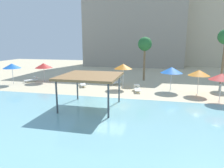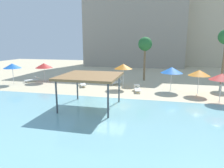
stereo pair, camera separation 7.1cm
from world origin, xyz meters
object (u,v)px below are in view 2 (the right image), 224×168
(beach_umbrella_red_3, at_px, (44,66))
(palm_tree_0, at_px, (145,45))
(shade_pavilion, at_px, (90,77))
(beach_umbrella_blue_2, at_px, (12,66))
(beach_umbrella_orange_0, at_px, (123,66))
(beach_umbrella_blue_4, at_px, (172,70))
(beach_umbrella_orange_1, at_px, (199,73))
(lounge_chair_0, at_px, (32,79))
(lounge_chair_1, at_px, (116,82))
(lounge_chair_3, at_px, (83,83))
(beach_umbrella_red_5, at_px, (222,77))
(lounge_chair_4, at_px, (137,88))

(beach_umbrella_red_3, bearing_deg, palm_tree_0, 17.26)
(shade_pavilion, xyz_separation_m, beach_umbrella_blue_2, (-12.87, 6.85, -0.23))
(beach_umbrella_orange_0, bearing_deg, palm_tree_0, 68.43)
(beach_umbrella_blue_4, bearing_deg, palm_tree_0, 121.72)
(beach_umbrella_orange_0, relative_size, beach_umbrella_red_3, 1.11)
(beach_umbrella_orange_0, distance_m, beach_umbrella_orange_1, 8.21)
(lounge_chair_0, bearing_deg, lounge_chair_1, 127.36)
(palm_tree_0, bearing_deg, shade_pavilion, -104.44)
(beach_umbrella_orange_0, distance_m, beach_umbrella_blue_2, 14.24)
(beach_umbrella_blue_4, bearing_deg, beach_umbrella_orange_1, -20.37)
(beach_umbrella_orange_0, xyz_separation_m, beach_umbrella_blue_2, (-14.20, -1.10, -0.19))
(beach_umbrella_red_3, xyz_separation_m, beach_umbrella_blue_4, (16.53, -1.37, 0.08))
(lounge_chair_1, relative_size, lounge_chair_3, 0.98)
(beach_umbrella_orange_0, xyz_separation_m, lounge_chair_0, (-12.78, 0.84, -2.22))
(beach_umbrella_blue_2, relative_size, lounge_chair_3, 1.35)
(beach_umbrella_blue_4, xyz_separation_m, beach_umbrella_red_5, (4.18, -3.34, -0.03))
(beach_umbrella_red_5, distance_m, lounge_chair_3, 15.16)
(beach_umbrella_orange_1, relative_size, lounge_chair_3, 1.30)
(palm_tree_0, bearing_deg, beach_umbrella_red_3, -162.74)
(beach_umbrella_blue_4, xyz_separation_m, lounge_chair_3, (-10.47, 0.04, -1.99))
(beach_umbrella_blue_2, relative_size, palm_tree_0, 0.44)
(beach_umbrella_blue_2, bearing_deg, beach_umbrella_orange_1, -0.27)
(beach_umbrella_red_5, height_order, lounge_chair_1, beach_umbrella_red_5)
(shade_pavilion, height_order, lounge_chair_1, shade_pavilion)
(beach_umbrella_blue_4, xyz_separation_m, lounge_chair_1, (-6.70, 1.88, -1.99))
(beach_umbrella_red_3, relative_size, lounge_chair_0, 1.34)
(beach_umbrella_red_3, bearing_deg, lounge_chair_1, 2.95)
(beach_umbrella_blue_2, height_order, beach_umbrella_red_5, beach_umbrella_blue_2)
(lounge_chair_0, height_order, lounge_chair_1, same)
(shade_pavilion, bearing_deg, lounge_chair_4, 64.34)
(beach_umbrella_red_3, height_order, beach_umbrella_blue_4, beach_umbrella_blue_4)
(lounge_chair_4, bearing_deg, beach_umbrella_orange_0, -138.43)
(beach_umbrella_orange_1, relative_size, beach_umbrella_blue_4, 0.97)
(beach_umbrella_red_5, height_order, lounge_chair_0, beach_umbrella_red_5)
(lounge_chair_1, relative_size, palm_tree_0, 0.32)
(lounge_chair_3, relative_size, lounge_chair_4, 1.00)
(beach_umbrella_blue_2, distance_m, lounge_chair_3, 9.44)
(beach_umbrella_blue_2, height_order, lounge_chair_4, beach_umbrella_blue_2)
(beach_umbrella_red_5, height_order, palm_tree_0, palm_tree_0)
(beach_umbrella_red_3, height_order, lounge_chair_3, beach_umbrella_red_3)
(lounge_chair_1, bearing_deg, beach_umbrella_blue_4, 105.44)
(beach_umbrella_blue_4, distance_m, palm_tree_0, 6.94)
(beach_umbrella_orange_1, relative_size, palm_tree_0, 0.42)
(beach_umbrella_blue_2, bearing_deg, lounge_chair_1, 12.07)
(beach_umbrella_orange_0, relative_size, lounge_chair_1, 1.47)
(beach_umbrella_orange_0, height_order, beach_umbrella_red_5, beach_umbrella_orange_0)
(beach_umbrella_red_3, height_order, palm_tree_0, palm_tree_0)
(lounge_chair_1, relative_size, lounge_chair_4, 0.98)
(beach_umbrella_blue_4, bearing_deg, beach_umbrella_orange_0, 177.72)
(shade_pavilion, height_order, lounge_chair_4, shade_pavilion)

